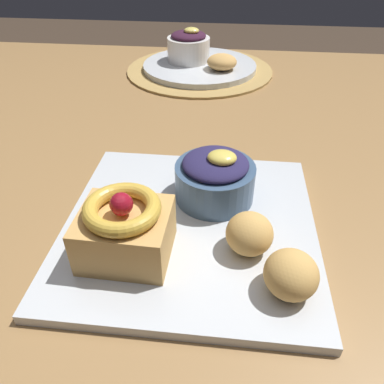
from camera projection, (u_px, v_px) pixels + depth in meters
ground_plane at (186, 368)px, 1.05m from camera, size 8.00×8.00×0.00m
dining_table at (182, 180)px, 0.66m from camera, size 1.53×0.99×0.73m
woven_placemat at (198, 70)px, 0.87m from camera, size 0.33×0.33×0.00m
front_plate at (190, 226)px, 0.43m from camera, size 0.28×0.28×0.01m
cake_slice at (125, 229)px, 0.37m from camera, size 0.09×0.08×0.08m
berry_ramekin at (215, 177)px, 0.45m from camera, size 0.10×0.10×0.07m
fritter_front at (291, 274)px, 0.34m from camera, size 0.05×0.05×0.04m
fritter_middle at (249, 234)px, 0.38m from camera, size 0.05×0.05×0.04m
back_plate at (198, 66)px, 0.86m from camera, size 0.26×0.26×0.01m
back_ramekin at (189, 46)px, 0.85m from camera, size 0.10×0.10×0.07m
back_pastry at (222, 62)px, 0.82m from camera, size 0.06×0.06×0.03m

